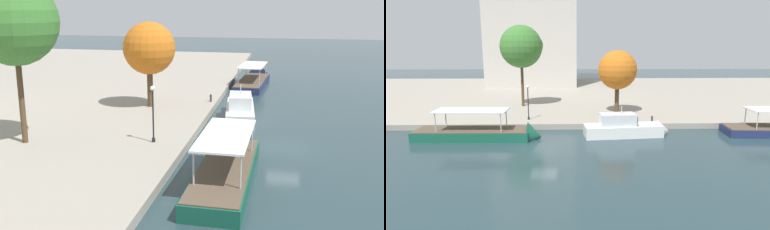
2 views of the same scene
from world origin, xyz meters
The scene contains 8 objects.
ground_plane centered at (0.00, 0.00, 0.00)m, with size 220.00×220.00×0.00m, color #23383D.
dock_promenade centered at (0.00, 34.53, 0.33)m, with size 120.00×55.00×0.65m, color gray.
tour_boat_1 centered at (-6.51, 3.49, 0.39)m, with size 13.01×3.41×4.27m.
motor_yacht_2 centered at (8.69, 4.23, 0.72)m, with size 9.43×3.33×4.08m.
mooring_bollard_0 centered at (12.17, 7.65, 1.07)m, with size 0.24×0.24×0.79m.
lamp_post centered at (-2.57, 9.53, 3.11)m, with size 0.36×0.36×4.23m.
tree_0 centered at (-4.44, 19.08, 9.61)m, with size 6.18×6.17×11.85m.
tree_1 centered at (8.72, 13.33, 6.45)m, with size 5.10×5.10×8.32m.
Camera 2 is at (2.56, -28.54, 9.35)m, focal length 29.69 mm.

